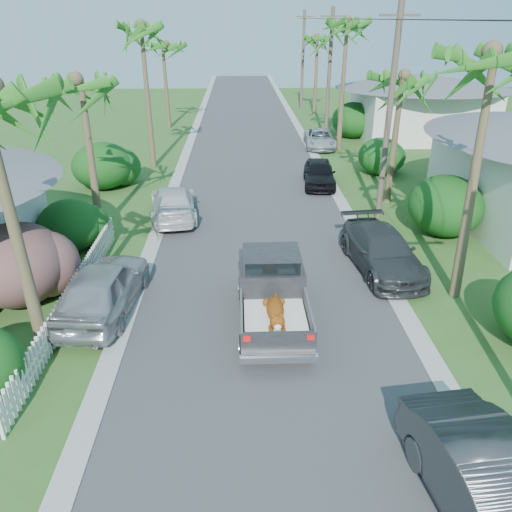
{
  "coord_description": "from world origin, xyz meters",
  "views": [
    {
      "loc": [
        -0.8,
        -8.29,
        8.31
      ],
      "look_at": [
        -0.27,
        6.13,
        1.4
      ],
      "focal_mm": 35.0,
      "sensor_mm": 36.0,
      "label": 1
    }
  ],
  "objects_px": {
    "palm_l_c": "(141,26)",
    "palm_r_a": "(498,54)",
    "parked_car_rm": "(382,251)",
    "palm_r_c": "(347,21)",
    "utility_pole_c": "(329,77)",
    "palm_l_b": "(80,80)",
    "palm_l_d": "(163,44)",
    "house_right_far": "(420,108)",
    "utility_pole_b": "(389,115)",
    "utility_pole_d": "(303,60)",
    "parked_car_rf": "(319,173)",
    "parked_car_rd": "(320,139)",
    "pickup_truck": "(272,287)",
    "parked_car_ln": "(103,288)",
    "parked_car_lf": "(173,203)",
    "palm_r_d": "(318,37)",
    "palm_r_b": "(402,76)",
    "parked_car_rn": "(495,496)"
  },
  "relations": [
    {
      "from": "palm_r_c",
      "to": "utility_pole_c",
      "type": "distance_m",
      "value": 4.08
    },
    {
      "from": "parked_car_rf",
      "to": "palm_r_a",
      "type": "bearing_deg",
      "value": -71.9
    },
    {
      "from": "parked_car_rn",
      "to": "parked_car_rd",
      "type": "height_order",
      "value": "parked_car_rn"
    },
    {
      "from": "parked_car_rm",
      "to": "palm_l_c",
      "type": "bearing_deg",
      "value": 120.01
    },
    {
      "from": "palm_r_a",
      "to": "parked_car_rd",
      "type": "bearing_deg",
      "value": 93.66
    },
    {
      "from": "palm_r_d",
      "to": "utility_pole_c",
      "type": "bearing_deg",
      "value": -94.29
    },
    {
      "from": "house_right_far",
      "to": "utility_pole_b",
      "type": "relative_size",
      "value": 1.0
    },
    {
      "from": "parked_car_rm",
      "to": "palm_r_a",
      "type": "distance_m",
      "value": 7.21
    },
    {
      "from": "palm_r_a",
      "to": "utility_pole_c",
      "type": "distance_m",
      "value": 22.19
    },
    {
      "from": "pickup_truck",
      "to": "utility_pole_d",
      "type": "distance_m",
      "value": 38.77
    },
    {
      "from": "pickup_truck",
      "to": "parked_car_rf",
      "type": "height_order",
      "value": "pickup_truck"
    },
    {
      "from": "house_right_far",
      "to": "utility_pole_b",
      "type": "xyz_separation_m",
      "value": [
        -7.4,
        -17.0,
        2.48
      ]
    },
    {
      "from": "house_right_far",
      "to": "parked_car_rf",
      "type": "bearing_deg",
      "value": -127.8
    },
    {
      "from": "parked_car_ln",
      "to": "palm_r_a",
      "type": "bearing_deg",
      "value": -171.29
    },
    {
      "from": "palm_l_d",
      "to": "palm_r_b",
      "type": "distance_m",
      "value": 23.08
    },
    {
      "from": "pickup_truck",
      "to": "parked_car_rm",
      "type": "height_order",
      "value": "pickup_truck"
    },
    {
      "from": "parked_car_rd",
      "to": "utility_pole_d",
      "type": "distance_m",
      "value": 16.82
    },
    {
      "from": "parked_car_rn",
      "to": "parked_car_rm",
      "type": "height_order",
      "value": "parked_car_rn"
    },
    {
      "from": "palm_l_c",
      "to": "utility_pole_c",
      "type": "relative_size",
      "value": 1.02
    },
    {
      "from": "house_right_far",
      "to": "utility_pole_d",
      "type": "distance_m",
      "value": 15.16
    },
    {
      "from": "palm_l_d",
      "to": "palm_r_c",
      "type": "height_order",
      "value": "palm_r_c"
    },
    {
      "from": "parked_car_rn",
      "to": "utility_pole_d",
      "type": "relative_size",
      "value": 0.53
    },
    {
      "from": "parked_car_rf",
      "to": "palm_r_d",
      "type": "relative_size",
      "value": 0.51
    },
    {
      "from": "parked_car_rm",
      "to": "house_right_far",
      "type": "bearing_deg",
      "value": 62.67
    },
    {
      "from": "palm_l_c",
      "to": "palm_r_a",
      "type": "xyz_separation_m",
      "value": [
        12.3,
        -16.0,
        -0.49
      ]
    },
    {
      "from": "palm_l_b",
      "to": "utility_pole_b",
      "type": "bearing_deg",
      "value": 4.61
    },
    {
      "from": "parked_car_rm",
      "to": "palm_r_d",
      "type": "bearing_deg",
      "value": 80.13
    },
    {
      "from": "palm_l_d",
      "to": "house_right_far",
      "type": "distance_m",
      "value": 20.37
    },
    {
      "from": "parked_car_ln",
      "to": "utility_pole_d",
      "type": "bearing_deg",
      "value": -100.76
    },
    {
      "from": "palm_r_b",
      "to": "palm_r_c",
      "type": "bearing_deg",
      "value": 92.08
    },
    {
      "from": "palm_l_b",
      "to": "palm_r_d",
      "type": "xyz_separation_m",
      "value": [
        13.3,
        28.0,
        0.59
      ]
    },
    {
      "from": "utility_pole_d",
      "to": "utility_pole_b",
      "type": "bearing_deg",
      "value": -90.0
    },
    {
      "from": "palm_r_b",
      "to": "parked_car_rd",
      "type": "bearing_deg",
      "value": 97.92
    },
    {
      "from": "parked_car_ln",
      "to": "parked_car_lf",
      "type": "xyz_separation_m",
      "value": [
        1.22,
        8.07,
        -0.11
      ]
    },
    {
      "from": "parked_car_rd",
      "to": "utility_pole_c",
      "type": "height_order",
      "value": "utility_pole_c"
    },
    {
      "from": "utility_pole_b",
      "to": "utility_pole_c",
      "type": "xyz_separation_m",
      "value": [
        0.0,
        15.0,
        0.0
      ]
    },
    {
      "from": "palm_l_d",
      "to": "parked_car_rm",
      "type": "bearing_deg",
      "value": -67.53
    },
    {
      "from": "palm_l_b",
      "to": "parked_car_lf",
      "type": "bearing_deg",
      "value": 23.73
    },
    {
      "from": "parked_car_rn",
      "to": "palm_r_a",
      "type": "xyz_separation_m",
      "value": [
        2.7,
        8.42,
        6.64
      ]
    },
    {
      "from": "palm_l_c",
      "to": "utility_pole_b",
      "type": "xyz_separation_m",
      "value": [
        11.6,
        -9.0,
        -3.31
      ]
    },
    {
      "from": "parked_car_rm",
      "to": "parked_car_rn",
      "type": "bearing_deg",
      "value": -100.17
    },
    {
      "from": "parked_car_rm",
      "to": "palm_r_c",
      "type": "xyz_separation_m",
      "value": [
        1.86,
        18.21,
        7.39
      ]
    },
    {
      "from": "pickup_truck",
      "to": "palm_r_c",
      "type": "height_order",
      "value": "palm_r_c"
    },
    {
      "from": "palm_r_b",
      "to": "house_right_far",
      "type": "xyz_separation_m",
      "value": [
        6.4,
        15.0,
        -3.83
      ]
    },
    {
      "from": "palm_l_b",
      "to": "palm_r_c",
      "type": "xyz_separation_m",
      "value": [
        13.0,
        14.0,
        1.96
      ]
    },
    {
      "from": "parked_car_rf",
      "to": "parked_car_lf",
      "type": "height_order",
      "value": "parked_car_lf"
    },
    {
      "from": "parked_car_rn",
      "to": "palm_r_b",
      "type": "bearing_deg",
      "value": 72.94
    },
    {
      "from": "house_right_far",
      "to": "palm_l_b",
      "type": "bearing_deg",
      "value": -137.73
    },
    {
      "from": "parked_car_lf",
      "to": "parked_car_rf",
      "type": "bearing_deg",
      "value": -155.96
    },
    {
      "from": "parked_car_rm",
      "to": "utility_pole_d",
      "type": "relative_size",
      "value": 0.55
    }
  ]
}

